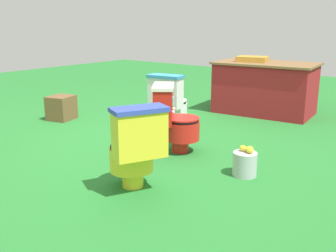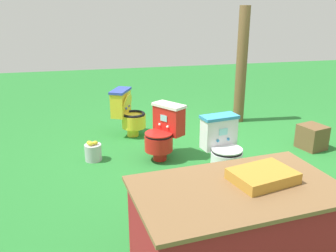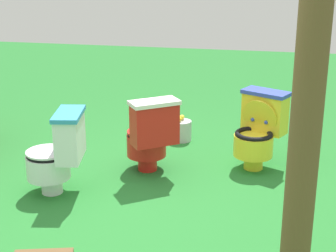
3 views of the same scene
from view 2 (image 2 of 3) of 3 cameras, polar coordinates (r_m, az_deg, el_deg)
ground at (r=5.05m, az=7.57°, el=-4.54°), size 14.00×14.00×0.00m
toilet_white at (r=4.36m, az=8.55°, el=-3.22°), size 0.48×0.55×0.73m
toilet_yellow at (r=5.65m, az=-6.27°, el=2.13°), size 0.62×0.58×0.73m
toilet_red at (r=4.80m, az=-0.73°, el=-0.92°), size 0.63×0.61×0.73m
vendor_table at (r=2.83m, az=10.40°, el=-16.08°), size 1.54×1.01×0.85m
wooden_post at (r=6.32m, az=11.36°, el=9.17°), size 0.18×0.18×1.93m
small_crate at (r=5.57m, az=21.48°, el=-1.60°), size 0.39×0.41×0.34m
lemon_bucket at (r=4.92m, az=-11.57°, el=-3.97°), size 0.22×0.22×0.28m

